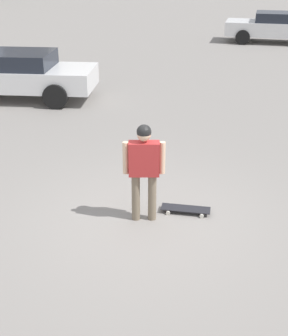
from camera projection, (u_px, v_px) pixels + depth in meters
ground_plane at (144, 219)px, 7.61m from camera, size 220.00×220.00×0.00m
person at (144, 164)px, 7.20m from camera, size 0.51×0.46×1.62m
skateboard at (186, 209)px, 7.76m from camera, size 0.69×0.79×0.08m
car_parked_near at (13, 74)px, 13.60m from camera, size 4.54×4.67×1.38m
car_parked_far at (275, 27)px, 22.27m from camera, size 4.09×4.81×1.41m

